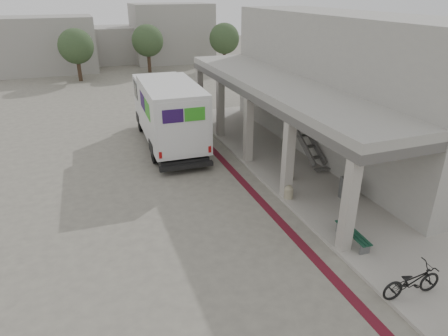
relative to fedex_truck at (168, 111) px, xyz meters
name	(u,v)px	position (x,y,z in m)	size (l,w,h in m)	color
ground	(244,212)	(1.01, -8.34, -1.95)	(120.00, 120.00, 0.00)	#676259
bike_lane_stripe	(247,186)	(2.01, -6.34, -1.94)	(0.35, 40.00, 0.01)	#54101C
sidewalk	(330,194)	(5.01, -8.34, -1.89)	(4.40, 28.00, 0.12)	gray
transit_building	(334,88)	(7.84, -3.84, 1.46)	(7.60, 17.00, 7.00)	gray
distant_backdrop	(95,41)	(-1.83, 27.54, 0.76)	(28.00, 10.00, 6.50)	gray
tree_left	(76,46)	(-3.99, 19.66, 1.24)	(3.20, 3.20, 4.80)	#38281C
tree_mid	(148,41)	(3.01, 21.66, 1.24)	(3.20, 3.20, 4.80)	#38281C
tree_right	(224,39)	(11.01, 20.66, 1.24)	(3.20, 3.20, 4.80)	#38281C
fedex_truck	(168,111)	(0.00, 0.00, 0.00)	(2.98, 8.66, 3.65)	black
bench	(353,235)	(3.61, -11.65, -1.54)	(0.45, 1.71, 0.40)	slate
bollard_near	(289,192)	(3.11, -8.09, -1.54)	(0.37, 0.37, 0.56)	gray
bollard_far	(289,172)	(4.01, -6.49, -1.51)	(0.42, 0.42, 0.63)	gray
utility_cabinet	(347,189)	(5.31, -9.00, -1.36)	(0.42, 0.56, 0.93)	slate
bicycle_black	(412,281)	(3.51, -14.39, -1.34)	(0.65, 1.87, 0.98)	black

